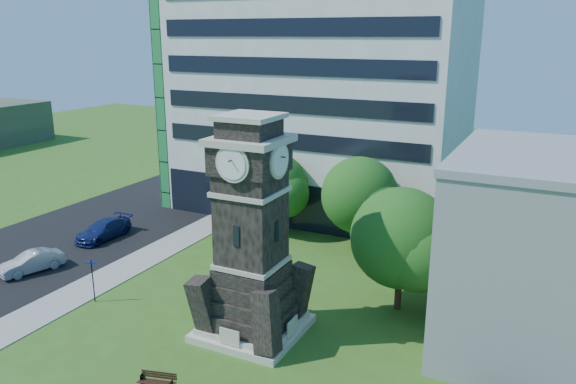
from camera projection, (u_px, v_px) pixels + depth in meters
The scene contains 13 objects.
ground at pixel (188, 335), 31.10m from camera, with size 160.00×160.00×0.00m, color #365B1A.
sidewalk at pixel (120, 271), 39.47m from camera, with size 3.00×70.00×0.06m, color gray.
street at pixel (35, 251), 43.11m from camera, with size 14.00×80.00×0.02m, color black.
clock_tower at pixel (252, 243), 30.11m from camera, with size 5.40×5.40×12.22m.
office_tall at pixel (322, 55), 50.87m from camera, with size 26.20×15.11×28.60m.
car_street_mid at pixel (32, 262), 39.27m from camera, with size 1.50×4.30×1.42m, color #939699.
car_street_north at pixel (103, 230), 45.65m from camera, with size 2.09×5.14×1.49m, color navy.
park_bench at pixel (157, 381), 26.23m from camera, with size 1.76×0.47×0.91m.
street_sign at pixel (92, 276), 34.57m from camera, with size 0.67×0.07×2.78m.
tree_nw at pixel (247, 166), 49.74m from camera, with size 5.75×5.23×7.65m.
tree_nc at pixel (278, 187), 46.16m from camera, with size 5.69×5.18×6.68m.
tree_ne at pixel (360, 197), 41.94m from camera, with size 6.36×5.78×7.39m.
tree_east at pixel (403, 241), 32.91m from camera, with size 6.62×6.01×7.59m.
Camera 1 is at (17.30, -22.41, 16.13)m, focal length 35.00 mm.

